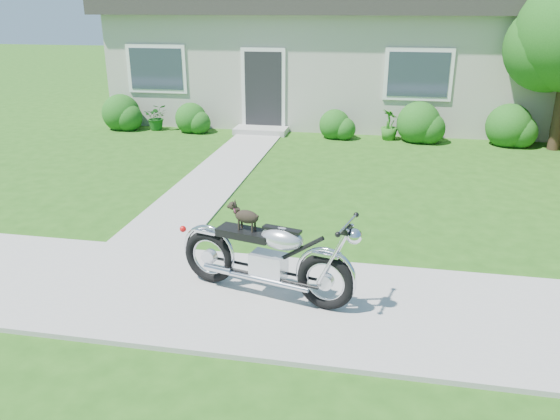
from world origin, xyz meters
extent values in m
plane|color=#235114|center=(0.00, 0.00, 0.00)|extent=(80.00, 80.00, 0.00)
cube|color=#9E9B93|center=(0.00, 0.00, 0.02)|extent=(24.00, 2.20, 0.04)
cube|color=#9E9B93|center=(-1.50, 5.00, 0.01)|extent=(1.20, 8.00, 0.03)
cube|color=#BAB3A8|center=(0.00, 12.00, 1.50)|extent=(12.00, 6.00, 3.00)
cube|color=black|center=(-1.50, 8.97, 1.05)|extent=(1.00, 0.06, 2.10)
cube|color=#9E9B93|center=(-1.50, 8.62, 0.08)|extent=(1.40, 0.70, 0.16)
cube|color=#2D3847|center=(-4.50, 8.97, 1.60)|extent=(1.70, 0.05, 1.30)
cube|color=#2D3847|center=(2.50, 8.97, 1.60)|extent=(1.70, 0.05, 1.30)
sphere|color=#1C5416|center=(0.48, 8.50, 0.34)|extent=(0.80, 0.80, 0.80)
sphere|color=#1C5416|center=(-5.44, 8.50, 0.44)|extent=(1.03, 1.03, 1.03)
sphere|color=#1C5416|center=(2.59, 8.50, 0.46)|extent=(1.08, 1.08, 1.08)
sphere|color=#1C5416|center=(-3.41, 8.50, 0.36)|extent=(0.85, 0.85, 0.85)
sphere|color=#1C5416|center=(4.73, 8.50, 0.47)|extent=(1.10, 1.10, 1.10)
imported|color=#144F15|center=(-4.42, 8.55, 0.36)|extent=(0.80, 0.76, 0.71)
imported|color=#2C6E1E|center=(1.87, 8.55, 0.39)|extent=(0.61, 0.61, 0.78)
torus|color=black|center=(1.21, -0.13, 0.38)|extent=(0.68, 0.27, 0.67)
torus|color=black|center=(-0.25, 0.24, 0.38)|extent=(0.68, 0.27, 0.67)
cube|color=silver|center=(0.53, 0.04, 0.42)|extent=(0.45, 0.33, 0.30)
ellipsoid|color=silver|center=(0.69, 0.00, 0.79)|extent=(0.57, 0.41, 0.26)
cube|color=black|center=(0.24, 0.11, 0.78)|extent=(0.69, 0.41, 0.09)
cube|color=silver|center=(1.21, -0.13, 0.72)|extent=(0.33, 0.21, 0.03)
cube|color=silver|center=(-0.25, 0.24, 0.72)|extent=(0.33, 0.21, 0.03)
cylinder|color=silver|center=(1.42, -0.19, 1.09)|extent=(0.17, 0.59, 0.03)
sphere|color=silver|center=(1.50, -0.21, 0.98)|extent=(0.21, 0.21, 0.17)
cylinder|color=silver|center=(0.49, -0.09, 0.29)|extent=(1.08, 0.33, 0.06)
ellipsoid|color=black|center=(0.26, 0.11, 0.98)|extent=(0.32, 0.21, 0.15)
sphere|color=black|center=(0.09, 0.15, 1.09)|extent=(0.11, 0.11, 0.09)
cylinder|color=black|center=(0.19, 0.16, 0.88)|extent=(0.03, 0.03, 0.12)
cylinder|color=black|center=(0.17, 0.10, 0.88)|extent=(0.03, 0.03, 0.12)
cylinder|color=black|center=(0.36, 0.12, 0.88)|extent=(0.03, 0.03, 0.12)
cylinder|color=black|center=(0.34, 0.05, 0.88)|extent=(0.03, 0.03, 0.12)
torus|color=#AB2D61|center=(0.13, 0.14, 1.04)|extent=(0.06, 0.09, 0.08)
camera|label=1|loc=(1.71, -5.48, 3.22)|focal=35.00mm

